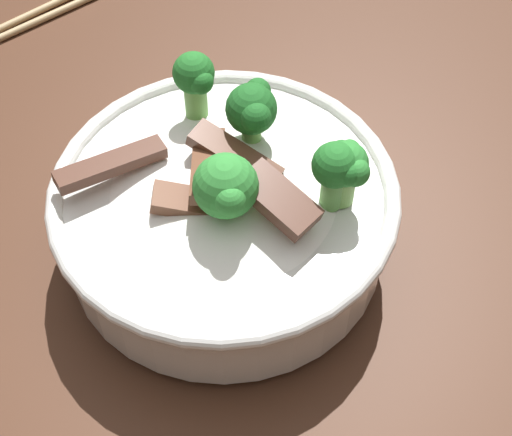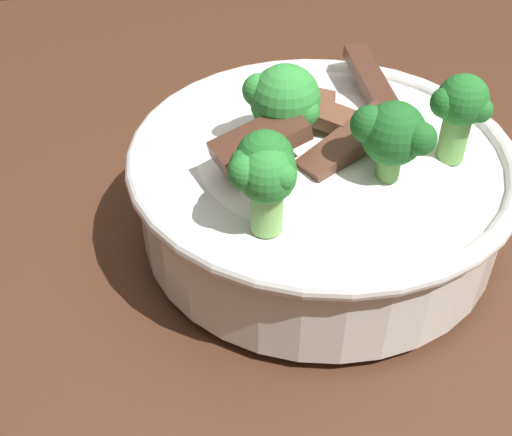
% 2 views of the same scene
% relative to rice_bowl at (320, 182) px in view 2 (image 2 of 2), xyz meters
% --- Properties ---
extents(dining_table, '(1.59, 0.94, 0.83)m').
position_rel_rice_bowl_xyz_m(dining_table, '(-0.12, -0.01, -0.15)').
color(dining_table, '#472819').
rests_on(dining_table, ground).
extents(rice_bowl, '(0.24, 0.24, 0.12)m').
position_rel_rice_bowl_xyz_m(rice_bowl, '(0.00, 0.00, 0.00)').
color(rice_bowl, white).
rests_on(rice_bowl, dining_table).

